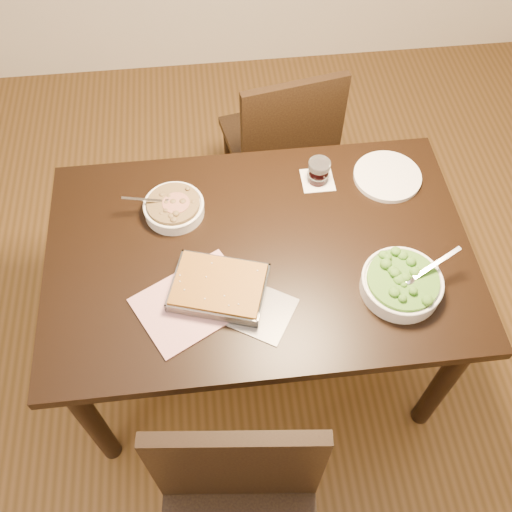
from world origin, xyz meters
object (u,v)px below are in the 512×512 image
Objects in this scene: wine_tumbler at (319,171)px; dinner_plate at (387,176)px; stew_bowl at (174,207)px; broccoli_bowl at (402,283)px; chair_far at (282,142)px; baking_dish at (219,288)px; table at (259,266)px.

wine_tumbler reaches higher than dinner_plate.
wine_tumbler is at bearing 10.05° from stew_bowl.
stew_bowl is 0.95× the size of dinner_plate.
chair_far reaches higher than broccoli_bowl.
stew_bowl reaches higher than dinner_plate.
broccoli_bowl is at bearing -69.70° from wine_tumbler.
stew_bowl is 0.69× the size of baking_dish.
dinner_plate is at bearing 28.20° from table.
chair_far is (0.33, 0.88, -0.27)m from baking_dish.
stew_bowl is at bearing -174.44° from dinner_plate.
table is 5.02× the size of broccoli_bowl.
dinner_plate is at bearing 80.94° from broccoli_bowl.
baking_dish is (-0.56, 0.05, -0.01)m from broccoli_bowl.
stew_bowl is at bearing 128.32° from baking_dish.
chair_far reaches higher than table.
stew_bowl is 0.77m from dinner_plate.
wine_tumbler is at bearing 110.30° from broccoli_bowl.
chair_far is at bearing 49.66° from stew_bowl.
wine_tumbler reaches higher than stew_bowl.
broccoli_bowl is at bearing -25.13° from table.
table is 0.48m from broccoli_bowl.
broccoli_bowl is 1.00m from chair_far.
table is 15.96× the size of wine_tumbler.
baking_dish is 0.58m from wine_tumbler.
broccoli_bowl reaches higher than wine_tumbler.
broccoli_bowl is 0.47m from dinner_plate.
baking_dish is 0.37× the size of chair_far.
wine_tumbler reaches higher than table.
baking_dish is at bearing 174.64° from broccoli_bowl.
baking_dish is 1.39× the size of dinner_plate.
baking_dish is at bearing -132.13° from wine_tumbler.
broccoli_bowl is (0.42, -0.20, 0.13)m from table.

